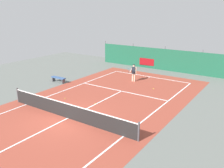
% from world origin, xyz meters
% --- Properties ---
extents(ground_plane, '(36.00, 36.00, 0.00)m').
position_xyz_m(ground_plane, '(0.00, 0.00, 0.00)').
color(ground_plane, slate).
extents(court_surface, '(11.02, 26.60, 0.01)m').
position_xyz_m(court_surface, '(0.00, 0.00, 0.00)').
color(court_surface, brown).
rests_on(court_surface, ground).
extents(tennis_net, '(10.12, 0.10, 1.10)m').
position_xyz_m(tennis_net, '(0.00, 0.00, 0.51)').
color(tennis_net, black).
rests_on(tennis_net, ground).
extents(back_fence, '(16.30, 0.98, 2.70)m').
position_xyz_m(back_fence, '(-0.00, 15.86, 0.67)').
color(back_fence, '#195138').
rests_on(back_fence, ground).
extents(tennis_player, '(0.67, 0.78, 1.64)m').
position_xyz_m(tennis_player, '(-0.61, 9.49, 0.96)').
color(tennis_player, beige).
rests_on(tennis_player, ground).
extents(tennis_ball_near_player, '(0.07, 0.07, 0.07)m').
position_xyz_m(tennis_ball_near_player, '(1.96, 8.46, 0.03)').
color(tennis_ball_near_player, '#CCDB33').
rests_on(tennis_ball_near_player, ground).
extents(tennis_ball_midcourt, '(0.07, 0.07, 0.07)m').
position_xyz_m(tennis_ball_midcourt, '(-2.64, 2.42, 0.03)').
color(tennis_ball_midcourt, '#CCDB33').
rests_on(tennis_ball_midcourt, ground).
extents(tennis_ball_by_sideline, '(0.07, 0.07, 0.07)m').
position_xyz_m(tennis_ball_by_sideline, '(-0.06, 2.87, 0.03)').
color(tennis_ball_by_sideline, '#CCDB33').
rests_on(tennis_ball_by_sideline, ground).
extents(parked_car, '(2.19, 4.29, 1.68)m').
position_xyz_m(parked_car, '(-2.21, 17.37, 0.84)').
color(parked_car, maroon).
rests_on(parked_car, ground).
extents(courtside_bench, '(1.60, 0.40, 0.49)m').
position_xyz_m(courtside_bench, '(-6.31, 5.29, 0.37)').
color(courtside_bench, '#335184').
rests_on(courtside_bench, ground).
extents(water_bottle, '(0.08, 0.08, 0.24)m').
position_xyz_m(water_bottle, '(-5.39, 1.16, 0.12)').
color(water_bottle, '#D84C38').
rests_on(water_bottle, ground).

